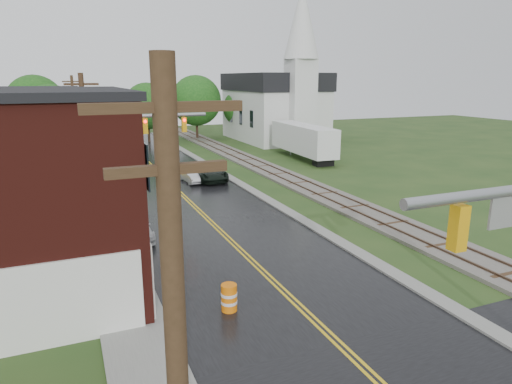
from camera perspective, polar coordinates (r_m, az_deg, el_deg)
main_road at (r=37.02m, az=-9.80°, el=0.22°), size 10.00×90.00×0.02m
curb_right at (r=43.13m, az=-4.32°, el=2.34°), size 0.80×70.00×0.12m
sidewalk_left at (r=31.39m, az=-18.79°, el=-2.85°), size 2.40×50.00×0.12m
yellow_house at (r=31.75m, az=-28.03°, el=2.38°), size 8.00×7.00×6.40m
darkred_building at (r=40.69m, az=-25.45°, el=3.46°), size 7.00×6.00×4.40m
church at (r=65.16m, az=2.69°, el=11.49°), size 10.40×18.40×20.00m
railroad at (r=44.73m, az=1.28°, el=2.94°), size 3.20×80.00×0.30m
traffic_signal_far at (r=32.62m, az=-14.94°, el=6.99°), size 7.34×0.43×7.20m
utility_pole_b at (r=27.42m, az=-20.33°, el=4.80°), size 1.80×0.28×9.00m
utility_pole_c at (r=49.28m, az=-21.64°, el=8.42°), size 1.80×0.28×9.00m
tree_left_e at (r=51.17m, az=-24.01°, el=8.47°), size 6.40×6.40×8.16m
suv_dark at (r=39.99m, az=-6.00°, el=2.46°), size 2.50×5.33×1.47m
sedan_silver at (r=39.60m, az=-8.06°, el=2.10°), size 1.59×3.82×1.23m
pickup_white at (r=26.37m, az=-14.99°, el=-4.36°), size 1.83×4.22×1.21m
semi_trailer at (r=50.66m, az=5.94°, el=6.62°), size 3.15×11.94×3.76m
construction_barrel at (r=17.95m, az=-3.39°, el=-13.06°), size 0.72×0.72×1.09m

